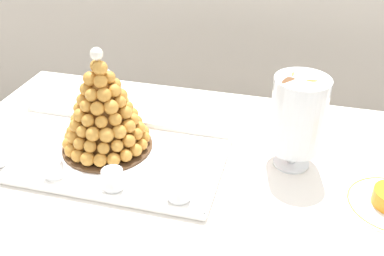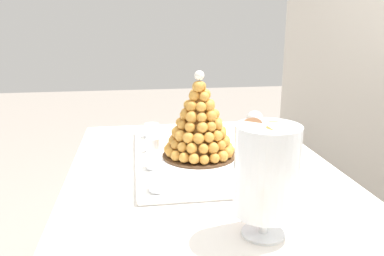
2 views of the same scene
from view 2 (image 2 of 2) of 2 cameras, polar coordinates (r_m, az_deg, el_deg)
name	(u,v)px [view 2 (image 2 of 2)]	position (r m, az deg, el deg)	size (l,w,h in m)	color
buffet_table	(214,221)	(1.15, 3.30, -13.75)	(1.49, 0.87, 0.75)	brown
serving_tray	(187,157)	(1.34, -0.77, -4.41)	(0.68, 0.35, 0.02)	white
croquembouche	(199,124)	(1.31, 1.11, 0.64)	(0.25, 0.25, 0.30)	#4C331E
dessert_cup_left	(152,131)	(1.57, -6.01, -0.41)	(0.06, 0.06, 0.05)	silver
dessert_cup_mid_left	(153,145)	(1.39, -5.88, -2.57)	(0.05, 0.05, 0.05)	silver
dessert_cup_centre	(154,161)	(1.24, -5.66, -4.92)	(0.05, 0.05, 0.05)	silver
dessert_cup_mid_right	(159,183)	(1.08, -4.98, -8.11)	(0.06, 0.06, 0.05)	silver
macaron_goblet	(267,171)	(0.84, 11.07, -6.37)	(0.14, 0.14, 0.27)	white
wine_glass	(255,121)	(1.47, 9.33, 1.09)	(0.06, 0.06, 0.14)	silver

